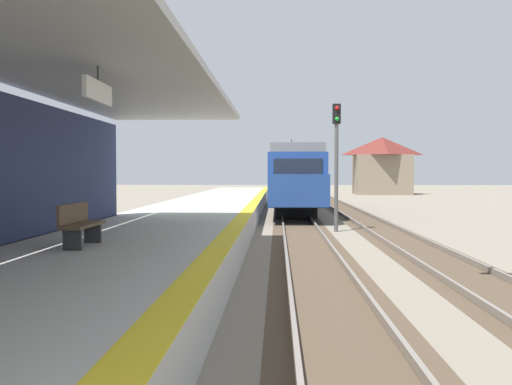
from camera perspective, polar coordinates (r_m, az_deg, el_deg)
The scene contains 7 objects.
station_platform at distance 17.09m, azimuth -9.41°, elevation -4.58°, with size 5.00×80.00×0.91m.
track_pair_nearest_platform at distance 20.79m, azimuth 4.88°, elevation -4.50°, with size 2.34×120.00×0.16m.
track_pair_middle at distance 21.22m, azimuth 14.12°, elevation -4.42°, with size 2.34×120.00×0.16m.
approaching_train at distance 35.41m, azimuth 3.79°, elevation 1.64°, with size 2.93×19.60×4.76m.
rail_signal_post at distance 23.06m, azimuth 8.18°, elevation 3.95°, with size 0.32×0.34×5.20m.
platform_bench at distance 12.02m, azimuth -17.52°, elevation -3.00°, with size 0.45×1.60×0.88m.
distant_trackside_house at distance 64.37m, azimuth 12.69°, elevation 2.80°, with size 6.60×5.28×6.40m.
Camera 1 is at (0.93, -0.63, 2.41)m, focal length 39.33 mm.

